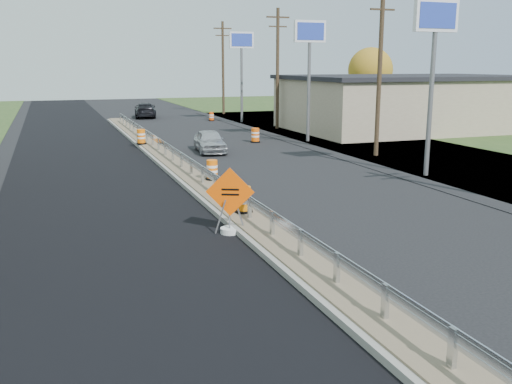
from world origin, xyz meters
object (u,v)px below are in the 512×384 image
object	(u,v)px
barrel_median_near	(244,200)
car_silver	(210,141)
car_dark_far	(145,110)
caution_sign	(230,217)
barrel_median_mid	(212,170)
barrel_median_far	(141,137)
barrel_shoulder_far	(211,117)
barrel_shoulder_mid	(255,136)

from	to	relation	value
barrel_median_near	car_silver	xyz separation A→B (m)	(2.94, 14.88, 0.01)
car_dark_far	caution_sign	bearing A→B (deg)	92.21
car_dark_far	barrel_median_mid	bearing A→B (deg)	93.48
barrel_median_far	car_silver	distance (m)	4.81
barrel_median_mid	barrel_shoulder_far	size ratio (longest dim) A/B	1.07
barrel_median_mid	barrel_median_far	bearing A→B (deg)	95.06
barrel_median_mid	barrel_median_far	size ratio (longest dim) A/B	0.93
caution_sign	barrel_median_mid	size ratio (longest dim) A/B	2.40
barrel_shoulder_mid	car_silver	xyz separation A→B (m)	(-4.02, -3.18, 0.20)
barrel_shoulder_far	car_silver	xyz separation A→B (m)	(-5.31, -18.65, 0.28)
barrel_median_near	car_silver	world-z (taller)	car_silver
barrel_median_near	barrel_median_mid	bearing A→B (deg)	84.92
barrel_median_near	barrel_median_far	distance (m)	18.16
barrel_median_mid	barrel_median_near	bearing A→B (deg)	-95.08
barrel_shoulder_far	car_dark_far	xyz separation A→B (m)	(-5.21, 5.50, 0.33)
car_silver	barrel_median_far	bearing A→B (deg)	142.52
barrel_shoulder_far	car_silver	size ratio (longest dim) A/B	0.21
barrel_shoulder_mid	car_silver	distance (m)	5.13
barrel_median_far	barrel_shoulder_far	xyz separation A→B (m)	(8.84, 15.38, -0.29)
caution_sign	barrel_median_mid	xyz separation A→B (m)	(1.45, 7.21, 0.12)
barrel_median_far	caution_sign	bearing A→B (deg)	-91.02
barrel_shoulder_far	car_silver	bearing A→B (deg)	-105.89
barrel_shoulder_mid	car_dark_far	size ratio (longest dim) A/B	0.19
barrel_shoulder_far	car_dark_far	distance (m)	7.58
caution_sign	barrel_median_near	world-z (taller)	caution_sign
barrel_shoulder_far	car_silver	distance (m)	19.40
caution_sign	barrel_median_far	size ratio (longest dim) A/B	2.23
barrel_shoulder_mid	car_silver	bearing A→B (deg)	-141.64
barrel_median_far	barrel_median_mid	bearing A→B (deg)	-84.94
car_silver	car_dark_far	xyz separation A→B (m)	(0.10, 24.16, 0.05)
car_silver	car_dark_far	size ratio (longest dim) A/B	0.79
car_silver	barrel_median_mid	bearing A→B (deg)	-99.50
barrel_median_mid	car_silver	world-z (taller)	car_silver
barrel_median_mid	barrel_shoulder_mid	bearing A→B (deg)	62.40
caution_sign	barrel_median_near	distance (m)	1.76
barrel_shoulder_mid	barrel_shoulder_far	distance (m)	15.53
barrel_shoulder_far	car_dark_far	world-z (taller)	car_dark_far
car_silver	car_dark_far	distance (m)	24.16
caution_sign	barrel_shoulder_far	size ratio (longest dim) A/B	2.56
barrel_median_near	barrel_median_far	bearing A→B (deg)	91.86
barrel_median_near	barrel_shoulder_far	xyz separation A→B (m)	(8.25, 33.54, -0.27)
barrel_median_near	car_dark_far	size ratio (longest dim) A/B	0.18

